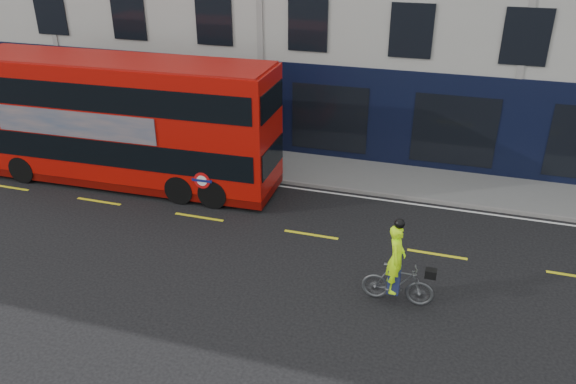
% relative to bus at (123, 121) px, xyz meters
% --- Properties ---
extents(ground, '(120.00, 120.00, 0.00)m').
position_rel_bus_xyz_m(ground, '(3.87, -3.43, -2.45)').
color(ground, black).
rests_on(ground, ground).
extents(pavement, '(60.00, 3.00, 0.12)m').
position_rel_bus_xyz_m(pavement, '(3.87, 3.07, -2.39)').
color(pavement, slate).
rests_on(pavement, ground).
extents(kerb, '(60.00, 0.12, 0.13)m').
position_rel_bus_xyz_m(kerb, '(3.87, 1.57, -2.38)').
color(kerb, slate).
rests_on(kerb, ground).
extents(road_edge_line, '(58.00, 0.10, 0.01)m').
position_rel_bus_xyz_m(road_edge_line, '(3.87, 1.27, -2.44)').
color(road_edge_line, silver).
rests_on(road_edge_line, ground).
extents(lane_dashes, '(58.00, 0.12, 0.01)m').
position_rel_bus_xyz_m(lane_dashes, '(3.87, -1.93, -2.44)').
color(lane_dashes, yellow).
rests_on(lane_dashes, ground).
extents(bus, '(11.91, 3.04, 4.77)m').
position_rel_bus_xyz_m(bus, '(0.00, 0.00, 0.00)').
color(bus, '#B10D07').
rests_on(bus, ground).
extents(cyclist, '(1.91, 0.70, 2.51)m').
position_rel_bus_xyz_m(cyclist, '(10.95, -4.66, -1.60)').
color(cyclist, '#4D5053').
rests_on(cyclist, ground).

